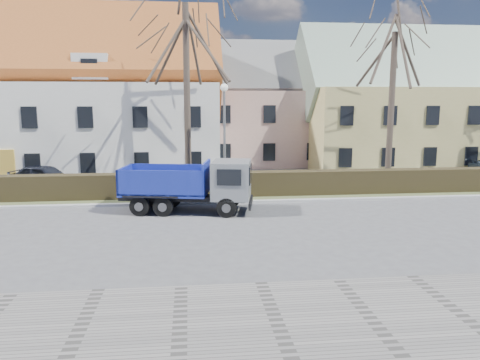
{
  "coord_description": "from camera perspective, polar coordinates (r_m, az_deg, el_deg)",
  "views": [
    {
      "loc": [
        -1.94,
        -18.31,
        5.13
      ],
      "look_at": [
        0.3,
        2.15,
        1.6
      ],
      "focal_mm": 35.0,
      "sensor_mm": 36.0,
      "label": 1
    }
  ],
  "objects": [
    {
      "name": "building_yellow",
      "position": [
        39.61,
        20.88,
        7.82
      ],
      "size": [
        18.8,
        10.8,
        8.5
      ],
      "primitive_type": null,
      "color": "tan",
      "rests_on": "ground"
    },
    {
      "name": "ground",
      "position": [
        19.11,
        -0.19,
        -5.84
      ],
      "size": [
        120.0,
        120.0,
        0.0
      ],
      "primitive_type": "plane",
      "color": "#4F4F52"
    },
    {
      "name": "building_white",
      "position": [
        36.05,
        -24.39,
        8.27
      ],
      "size": [
        26.8,
        10.8,
        9.5
      ],
      "primitive_type": null,
      "color": "white",
      "rests_on": "ground"
    },
    {
      "name": "dump_truck",
      "position": [
        21.71,
        -7.01,
        -0.65
      ],
      "size": [
        6.53,
        3.4,
        2.49
      ],
      "primitive_type": null,
      "rotation": [
        0.0,
        0.0,
        -0.18
      ],
      "color": "navy",
      "rests_on": "ground"
    },
    {
      "name": "curb_far",
      "position": [
        23.54,
        -1.38,
        -2.71
      ],
      "size": [
        80.0,
        0.3,
        0.12
      ],
      "primitive_type": "cube",
      "color": "#ACACAB",
      "rests_on": "ground"
    },
    {
      "name": "building_pink",
      "position": [
        38.78,
        2.59,
        8.05
      ],
      "size": [
        10.8,
        8.8,
        8.0
      ],
      "primitive_type": null,
      "color": "#CB9D8F",
      "rests_on": "ground"
    },
    {
      "name": "hedge",
      "position": [
        24.79,
        -1.66,
        -0.68
      ],
      "size": [
        60.0,
        0.9,
        1.3
      ],
      "primitive_type": "cube",
      "color": "black",
      "rests_on": "ground"
    },
    {
      "name": "tree_1",
      "position": [
        26.83,
        -6.52,
        12.22
      ],
      "size": [
        9.2,
        9.2,
        12.65
      ],
      "primitive_type": null,
      "color": "#3D332A",
      "rests_on": "ground"
    },
    {
      "name": "parked_car_a",
      "position": [
        29.39,
        -22.72,
        0.35
      ],
      "size": [
        4.58,
        3.05,
        1.45
      ],
      "primitive_type": "imported",
      "rotation": [
        0.0,
        0.0,
        1.23
      ],
      "color": "black",
      "rests_on": "ground"
    },
    {
      "name": "grass_strip",
      "position": [
        25.1,
        -1.69,
        -1.95
      ],
      "size": [
        80.0,
        3.0,
        0.1
      ],
      "primitive_type": "cube",
      "color": "#46512E",
      "rests_on": "ground"
    },
    {
      "name": "cart_frame",
      "position": [
        23.83,
        -12.35,
        -2.16
      ],
      "size": [
        0.69,
        0.41,
        0.62
      ],
      "primitive_type": null,
      "rotation": [
        0.0,
        0.0,
        0.04
      ],
      "color": "silver",
      "rests_on": "ground"
    },
    {
      "name": "tree_2",
      "position": [
        29.35,
        18.04,
        9.98
      ],
      "size": [
        8.0,
        8.0,
        11.0
      ],
      "primitive_type": null,
      "color": "#3D332A",
      "rests_on": "ground"
    },
    {
      "name": "sidewalk_near",
      "position": [
        11.22,
        4.62,
        -17.28
      ],
      "size": [
        80.0,
        5.0,
        0.08
      ],
      "primitive_type": "cube",
      "color": "gray",
      "rests_on": "ground"
    },
    {
      "name": "streetlight",
      "position": [
        25.47,
        -1.9,
        5.01
      ],
      "size": [
        0.47,
        0.47,
        6.07
      ],
      "primitive_type": null,
      "color": "gray",
      "rests_on": "ground"
    }
  ]
}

